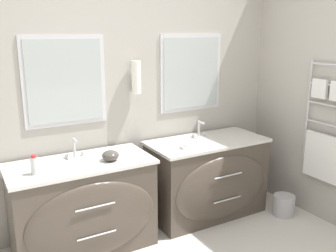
{
  "coord_description": "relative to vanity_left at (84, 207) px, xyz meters",
  "views": [
    {
      "loc": [
        -1.42,
        -1.6,
        1.84
      ],
      "look_at": [
        0.13,
        1.13,
        1.04
      ],
      "focal_mm": 40.0,
      "sensor_mm": 36.0,
      "label": 1
    }
  ],
  "objects": [
    {
      "name": "vanity_right",
      "position": [
        1.29,
        0.0,
        0.0
      ],
      "size": [
        1.19,
        0.65,
        0.79
      ],
      "color": "#4C4238",
      "rests_on": "ground_plane"
    },
    {
      "name": "soap_dish",
      "position": [
        0.96,
        -0.08,
        0.4
      ],
      "size": [
        0.1,
        0.07,
        0.04
      ],
      "color": "white",
      "rests_on": "vanity_right"
    },
    {
      "name": "faucet_left",
      "position": [
        -0.0,
        0.18,
        0.46
      ],
      "size": [
        0.17,
        0.11,
        0.17
      ],
      "color": "silver",
      "rests_on": "vanity_left"
    },
    {
      "name": "wall_right",
      "position": [
        2.25,
        -0.53,
        0.89
      ],
      "size": [
        0.13,
        3.41,
        2.6
      ],
      "color": "#B2ADA3",
      "rests_on": "ground_plane"
    },
    {
      "name": "toiletry_bottle",
      "position": [
        -0.37,
        -0.06,
        0.46
      ],
      "size": [
        0.06,
        0.06,
        0.15
      ],
      "color": "silver",
      "rests_on": "vanity_left"
    },
    {
      "name": "faucet_right",
      "position": [
        1.29,
        0.18,
        0.46
      ],
      "size": [
        0.17,
        0.11,
        0.17
      ],
      "color": "silver",
      "rests_on": "vanity_right"
    },
    {
      "name": "vanity_left",
      "position": [
        0.0,
        0.0,
        0.0
      ],
      "size": [
        1.19,
        0.65,
        0.79
      ],
      "color": "#4C4238",
      "rests_on": "ground_plane"
    },
    {
      "name": "amenity_bowl",
      "position": [
        0.23,
        -0.05,
        0.43
      ],
      "size": [
        0.14,
        0.14,
        0.09
      ],
      "color": "#4C4742",
      "rests_on": "vanity_left"
    },
    {
      "name": "wall_back",
      "position": [
        0.61,
        0.38,
        0.9
      ],
      "size": [
        4.82,
        0.17,
        2.6
      ],
      "color": "#B2ADA3",
      "rests_on": "ground_plane"
    },
    {
      "name": "waste_bin",
      "position": [
        1.95,
        -0.4,
        -0.29
      ],
      "size": [
        0.22,
        0.22,
        0.21
      ],
      "color": "#B7B7BC",
      "rests_on": "ground_plane"
    }
  ]
}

